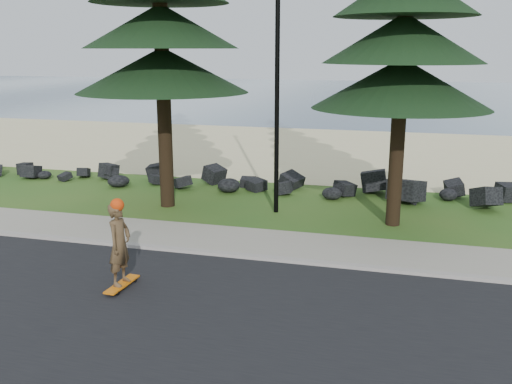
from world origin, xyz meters
TOP-DOWN VIEW (x-y plane):
  - ground at (0.00, 0.00)m, footprint 160.00×160.00m
  - road at (0.00, -4.50)m, footprint 160.00×7.00m
  - kerb at (0.00, -0.90)m, footprint 160.00×0.20m
  - sidewalk at (0.00, 0.20)m, footprint 160.00×2.00m
  - beach_sand at (0.00, 14.50)m, footprint 160.00×15.00m
  - ocean at (0.00, 51.00)m, footprint 160.00×58.00m
  - seawall_boulders at (0.00, 5.60)m, footprint 60.00×2.40m
  - lamp_post at (0.00, 3.20)m, footprint 0.25×0.14m
  - skateboarder at (-1.79, -3.27)m, footprint 0.45×1.05m

SIDE VIEW (x-z plane):
  - ground at x=0.00m, z-range 0.00..0.00m
  - seawall_boulders at x=0.00m, z-range -0.55..0.55m
  - ocean at x=0.00m, z-range 0.00..0.01m
  - beach_sand at x=0.00m, z-range 0.00..0.01m
  - road at x=0.00m, z-range 0.00..0.02m
  - sidewalk at x=0.00m, z-range 0.00..0.08m
  - kerb at x=0.00m, z-range 0.00..0.10m
  - skateboarder at x=-1.79m, z-range 0.01..1.94m
  - lamp_post at x=0.00m, z-range 0.06..8.20m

